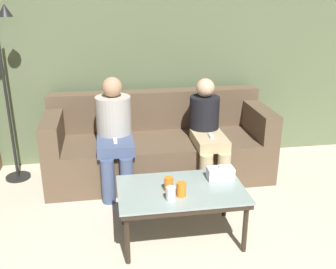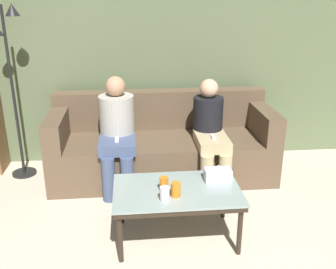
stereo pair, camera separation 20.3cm
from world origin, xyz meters
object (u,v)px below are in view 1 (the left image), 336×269
Objects in this scene: couch at (159,146)px; seated_person_mid_left at (207,129)px; cup_near_right at (171,194)px; cup_near_left at (169,184)px; game_remote at (181,187)px; seated_person_left_end at (114,130)px; cup_far_center at (181,189)px; tissue_box at (220,173)px; standing_lamp at (5,77)px; coffee_table at (181,193)px.

seated_person_mid_left is (0.48, -0.24, 0.26)m from couch.
cup_near_left is at bearing 86.75° from cup_near_right.
seated_person_left_end is at bearing 115.73° from game_remote.
seated_person_mid_left is (0.49, 1.09, 0.07)m from cup_far_center.
cup_near_left is 0.53× the size of tissue_box.
cup_near_left is 1.15m from seated_person_mid_left.
standing_lamp is (-1.42, 1.52, 0.61)m from cup_near_right.
coffee_table is 0.15m from cup_far_center.
seated_person_mid_left reaches higher than game_remote.
coffee_table is at bearing -161.55° from tissue_box.
standing_lamp is at bearing 135.75° from cup_far_center.
seated_person_mid_left is at bearing 60.40° from cup_near_left.
cup_near_right is at bearing -151.44° from cup_far_center.
couch is at bearing -5.17° from standing_lamp.
tissue_box reaches higher than cup_near_right.
coffee_table is 1.10m from seated_person_mid_left.
cup_far_center is 0.10× the size of seated_person_mid_left.
seated_person_mid_left is (0.57, 1.00, 0.07)m from cup_near_left.
standing_lamp reaches higher than seated_person_left_end.
tissue_box is at bearing -71.50° from couch.
seated_person_mid_left is at bearing 63.32° from cup_near_right.
tissue_box is at bearing 16.55° from cup_near_left.
cup_far_center is (-0.02, -0.12, 0.10)m from coffee_table.
cup_far_center is 1.23m from seated_person_left_end.
tissue_box is 2.34m from standing_lamp.
cup_near_left reaches higher than coffee_table.
cup_far_center is at bearing -113.90° from seated_person_mid_left.
standing_lamp reaches higher than game_remote.
cup_near_right is at bearing -124.37° from game_remote.
coffee_table is at bearing 9.77° from cup_near_left.
game_remote is at bearing -64.27° from seated_person_left_end.
seated_person_mid_left is (0.11, 0.86, 0.08)m from tissue_box.
couch is at bearing 153.14° from seated_person_mid_left.
seated_person_mid_left is at bearing 66.10° from cup_far_center.
couch is 10.73× the size of tissue_box.
cup_far_center is 0.06× the size of standing_lamp.
cup_near_left is (-0.09, -1.24, 0.18)m from couch.
coffee_table is 0.93× the size of seated_person_mid_left.
seated_person_left_end is (-0.49, 1.01, 0.15)m from game_remote.
game_remote is (-0.36, -0.12, -0.04)m from tissue_box.
cup_far_center is at bearing -67.59° from seated_person_left_end.
cup_near_left is 2.08m from standing_lamp.
cup_far_center is at bearing -101.19° from game_remote.
cup_near_right is (-0.10, -1.38, 0.18)m from couch.
seated_person_left_end is at bearing 133.34° from tissue_box.
cup_near_left is at bearing -170.23° from game_remote.
cup_near_left is 1.09× the size of cup_near_right.
cup_near_left is 0.78× the size of game_remote.
couch reaches higher than cup_near_left.
couch is 1.40m from cup_near_right.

